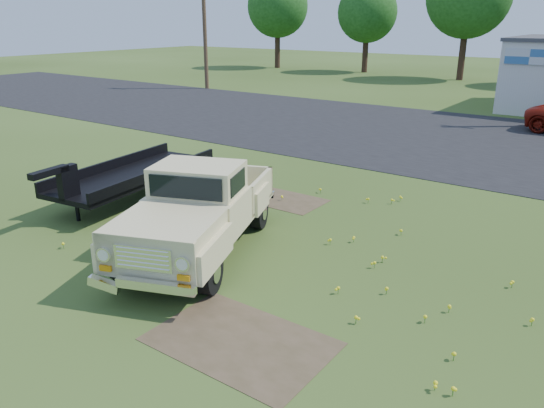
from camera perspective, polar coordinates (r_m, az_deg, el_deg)
The scene contains 9 objects.
ground at distance 12.13m, azimuth 0.02°, elevation -5.81°, with size 140.00×140.00×0.00m, color #314817.
asphalt_lot at distance 25.29m, azimuth 20.38°, elevation 6.39°, with size 90.00×14.00×0.02m, color black.
dirt_patch_a at distance 9.26m, azimuth -3.37°, elevation -14.56°, with size 3.00×2.00×0.01m, color #463B25.
dirt_patch_b at distance 15.86m, azimuth 1.52°, elevation 0.37°, with size 2.20×1.60×0.01m, color #463B25.
utility_pole_west at distance 41.98m, azimuth -7.26°, elevation 18.47°, with size 1.60×0.30×9.00m.
treeline_a at distance 59.81m, azimuth 0.60°, elevation 20.47°, with size 6.40×6.40×9.52m.
treeline_b at distance 55.56m, azimuth 10.23°, elevation 19.61°, with size 5.76×5.76×8.57m.
vintage_pickup_truck at distance 12.15m, azimuth -7.82°, elevation -0.54°, with size 2.27×5.84×2.12m, color #CABA87, non-canonical shape.
flatbed_trailer at distance 16.46m, azimuth -14.63°, elevation 3.42°, with size 1.99×5.97×1.63m, color black, non-canonical shape.
Camera 1 is at (6.40, -8.92, 5.16)m, focal length 35.00 mm.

